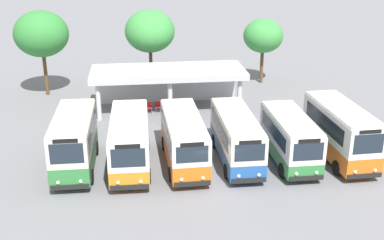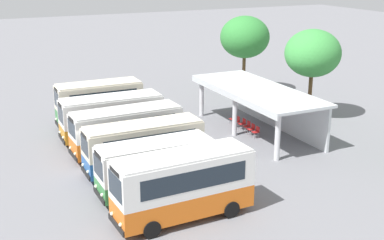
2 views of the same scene
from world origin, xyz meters
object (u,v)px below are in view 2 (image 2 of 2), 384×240
Objects in this scene: city_bus_second_in_row at (111,116)px; waiting_chair_fifth_seat at (252,128)px; city_bus_nearest_orange at (99,103)px; city_bus_middle_cream at (127,129)px; waiting_chair_second_from_end at (237,121)px; city_bus_fifth_blue at (155,165)px; waiting_chair_far_end_seat at (256,131)px; city_bus_fourth_amber at (143,145)px; waiting_chair_fourth_seat at (248,125)px; waiting_chair_middle_seat at (243,123)px; city_bus_far_end_green at (183,184)px; waiting_chair_end_by_column at (234,118)px.

city_bus_second_in_row is 8.62× the size of waiting_chair_fifth_seat.
city_bus_middle_cream is at bearing -0.01° from city_bus_nearest_orange.
waiting_chair_second_from_end is 2.13m from waiting_chair_fifth_seat.
city_bus_fifth_blue is 12.06m from waiting_chair_fifth_seat.
city_bus_middle_cream is at bearing 0.55° from city_bus_second_in_row.
waiting_chair_fifth_seat is at bearing 176.20° from waiting_chair_far_end_seat.
city_bus_fourth_amber reaches higher than waiting_chair_fourth_seat.
waiting_chair_second_from_end is 0.72m from waiting_chair_middle_seat.
city_bus_middle_cream is 8.76× the size of waiting_chair_far_end_seat.
city_bus_fourth_amber is (9.95, -0.02, -0.20)m from city_bus_nearest_orange.
waiting_chair_second_from_end and waiting_chair_fourth_seat have the same top height.
city_bus_far_end_green is at bearing -1.48° from city_bus_second_in_row.
waiting_chair_middle_seat is 1.00× the size of waiting_chair_fifth_seat.
city_bus_fifth_blue is at bearing -52.98° from waiting_chair_middle_seat.
waiting_chair_far_end_seat is (-8.93, 9.98, -1.40)m from city_bus_far_end_green.
city_bus_second_in_row is at bearing -114.24° from waiting_chair_far_end_seat.
city_bus_second_in_row reaches higher than waiting_chair_far_end_seat.
city_bus_middle_cream is 9.86m from waiting_chair_second_from_end.
city_bus_fifth_blue is 13.27m from waiting_chair_second_from_end.
city_bus_second_in_row reaches higher than waiting_chair_end_by_column.
waiting_chair_second_from_end is at bearing 129.79° from city_bus_fifth_blue.
city_bus_fifth_blue is at bearing -8.94° from city_bus_fourth_amber.
city_bus_far_end_green reaches higher than waiting_chair_end_by_column.
city_bus_far_end_green is 14.53m from waiting_chair_fourth_seat.
city_bus_nearest_orange is 11.27m from waiting_chair_middle_seat.
city_bus_nearest_orange is 16.59m from city_bus_far_end_green.
waiting_chair_middle_seat is (5.52, 9.73, -1.40)m from city_bus_nearest_orange.
city_bus_middle_cream is 3.32m from city_bus_fourth_amber.
city_bus_fifth_blue is at bearing -50.21° from waiting_chair_second_from_end.
city_bus_second_in_row reaches higher than city_bus_fourth_amber.
waiting_chair_second_from_end is 2.84m from waiting_chair_far_end_seat.
waiting_chair_end_by_column is at bearing 179.62° from waiting_chair_fourth_seat.
city_bus_fourth_amber is 10.20m from waiting_chair_fifth_seat.
city_bus_second_in_row is at bearing -98.82° from waiting_chair_second_from_end.
waiting_chair_far_end_seat is (7.66, 9.61, -1.40)m from city_bus_nearest_orange.
city_bus_fifth_blue is at bearing -61.06° from waiting_chair_far_end_seat.
city_bus_far_end_green is 8.45× the size of waiting_chair_second_from_end.
city_bus_far_end_green is at bearing -38.98° from waiting_chair_end_by_column.
city_bus_nearest_orange is 10.84m from waiting_chair_second_from_end.
city_bus_fourth_amber is 3.36m from city_bus_fifth_blue.
waiting_chair_fourth_seat is (2.13, -0.01, 0.00)m from waiting_chair_end_by_column.
waiting_chair_end_by_column is 2.13m from waiting_chair_fourth_seat.
waiting_chair_end_by_column is 1.00× the size of waiting_chair_fifth_seat.
city_bus_second_in_row is at bearing -102.74° from waiting_chair_middle_seat.
city_bus_nearest_orange is 0.88× the size of city_bus_middle_cream.
waiting_chair_fifth_seat is at bearing 88.16° from city_bus_middle_cream.
waiting_chair_fourth_seat is (2.92, 9.75, -1.25)m from city_bus_second_in_row.
city_bus_fourth_amber is at bearing 0.08° from city_bus_second_in_row.
city_bus_nearest_orange is 7.73× the size of waiting_chair_second_from_end.
waiting_chair_end_by_column is (-2.53, 9.73, -1.22)m from city_bus_middle_cream.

